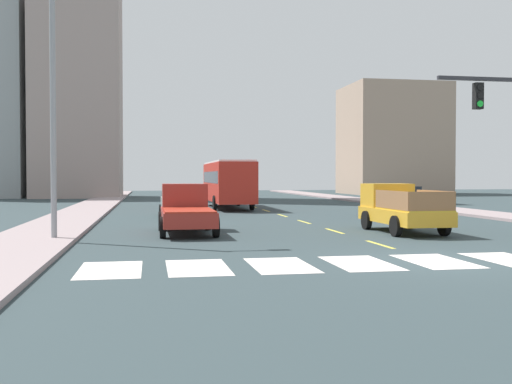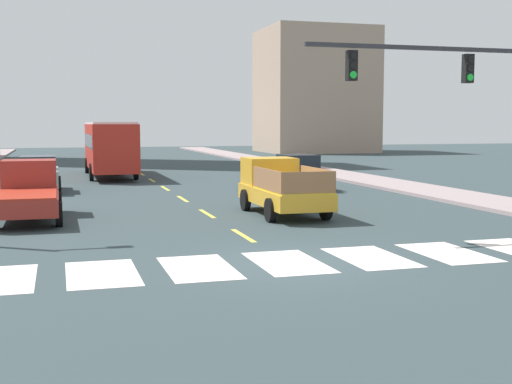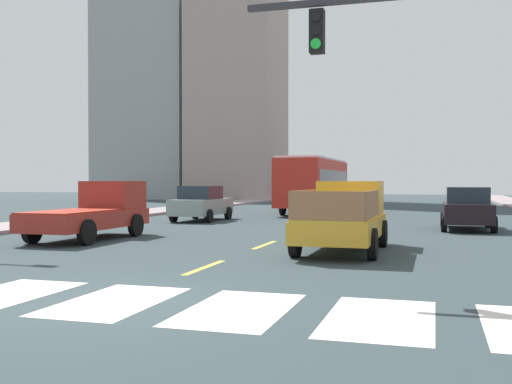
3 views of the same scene
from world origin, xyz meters
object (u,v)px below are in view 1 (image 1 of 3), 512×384
at_px(pickup_stakebed, 399,209).
at_px(pickup_dark, 186,210).
at_px(city_bus, 228,181).
at_px(sedan_near_left, 178,202).
at_px(sedan_mid, 399,201).
at_px(streetlight_left, 58,99).

xyz_separation_m(pickup_stakebed, pickup_dark, (-8.67, 1.01, -0.02)).
relative_size(pickup_stakebed, pickup_dark, 1.00).
height_order(city_bus, sedan_near_left, city_bus).
height_order(pickup_stakebed, city_bus, city_bus).
distance_m(city_bus, sedan_near_left, 9.60).
xyz_separation_m(pickup_stakebed, sedan_mid, (3.70, 8.49, -0.08)).
bearing_deg(streetlight_left, city_bus, 67.48).
xyz_separation_m(sedan_near_left, streetlight_left, (-4.66, -12.08, 4.11)).
bearing_deg(sedan_mid, pickup_dark, -150.97).
height_order(pickup_dark, sedan_mid, pickup_dark).
xyz_separation_m(city_bus, sedan_near_left, (-3.94, -8.68, -1.09)).
bearing_deg(pickup_dark, sedan_near_left, 87.27).
distance_m(pickup_stakebed, sedan_near_left, 13.59).
distance_m(pickup_stakebed, city_bus, 19.79).
height_order(pickup_stakebed, pickup_dark, same).
xyz_separation_m(pickup_dark, sedan_mid, (12.36, 7.48, -0.06)).
height_order(pickup_dark, city_bus, city_bus).
xyz_separation_m(pickup_dark, city_bus, (4.03, 18.21, 1.03)).
relative_size(pickup_dark, sedan_mid, 1.18).
bearing_deg(sedan_near_left, pickup_dark, -89.07).
bearing_deg(sedan_near_left, pickup_stakebed, -49.38).
bearing_deg(pickup_stakebed, sedan_near_left, 130.10).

